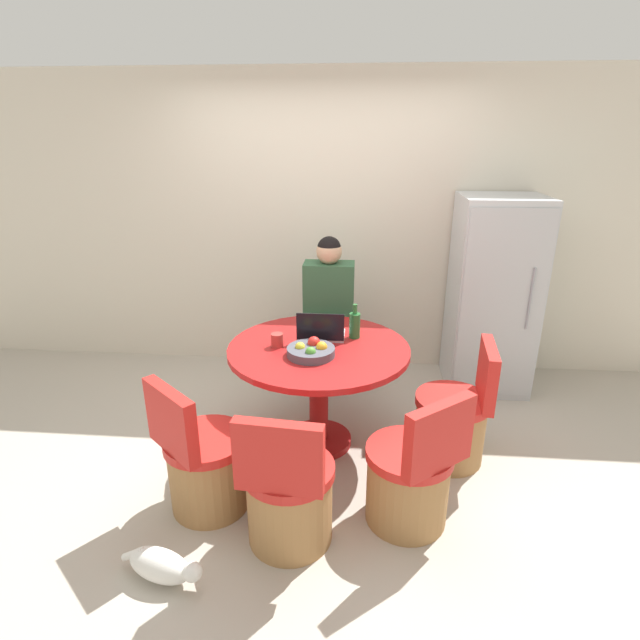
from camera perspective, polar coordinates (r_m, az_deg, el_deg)
The scene contains 14 objects.
ground_plane at distance 3.57m, azimuth -1.52°, elevation -15.10°, with size 12.00×12.00×0.00m, color #B2A899.
wall_back at distance 4.51m, azimuth 0.52°, elevation 10.62°, with size 7.00×0.06×2.60m.
refrigerator at distance 4.40m, azimuth 19.11°, elevation 2.67°, with size 0.66×0.65×1.63m.
dining_table at distance 3.39m, azimuth -0.14°, elevation -5.55°, with size 1.21×1.21×0.75m.
chair_near_left_corner at distance 3.08m, azimuth -12.97°, elevation -15.92°, with size 0.56×0.56×0.84m.
chair_right_side at distance 3.51m, azimuth 15.01°, elevation -11.20°, with size 0.49×0.49×0.84m.
chair_near_camera at distance 2.81m, azimuth -3.60°, elevation -19.53°, with size 0.49×0.49×0.84m.
chair_near_right_corner at distance 2.96m, azimuth 10.28°, elevation -17.48°, with size 0.56×0.56×0.84m.
person_seated at distance 4.10m, azimuth 1.04°, elevation 1.33°, with size 0.40×0.37×1.34m.
laptop at distance 3.44m, azimuth 0.13°, elevation -1.44°, with size 0.32×0.23×0.21m.
fruit_bowl at distance 3.18m, azimuth -1.00°, elevation -3.51°, with size 0.31×0.31×0.10m.
coffee_cup at distance 3.32m, azimuth -4.93°, elevation -2.30°, with size 0.08×0.08×0.09m.
bottle at distance 3.44m, azimuth 3.98°, elevation -0.54°, with size 0.08×0.08×0.24m.
cat at distance 2.85m, azimuth -17.62°, elevation -25.18°, with size 0.46×0.24×0.17m.
Camera 1 is at (0.34, -2.88, 2.09)m, focal length 28.00 mm.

